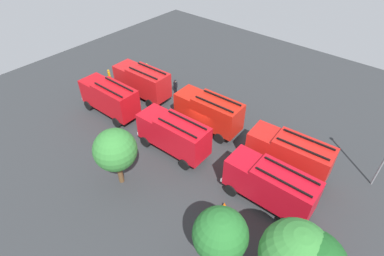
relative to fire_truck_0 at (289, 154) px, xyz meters
name	(u,v)px	position (x,y,z in m)	size (l,w,h in m)	color
ground_plane	(192,139)	(9.13, 2.01, -2.15)	(55.86, 55.86, 0.00)	#2D3033
fire_truck_0	(289,154)	(0.00, 0.00, 0.00)	(7.34, 3.12, 3.88)	red
fire_truck_1	(209,111)	(9.01, -0.43, 0.00)	(7.29, 2.98, 3.88)	red
fire_truck_2	(142,81)	(18.55, -0.16, 0.00)	(7.28, 2.96, 3.88)	red
fire_truck_3	(270,184)	(-0.44, 4.04, 0.00)	(7.24, 2.86, 3.88)	red
fire_truck_4	(174,134)	(9.30, 4.43, 0.00)	(7.28, 2.95, 3.88)	red
fire_truck_5	(110,97)	(18.68, 4.42, 0.00)	(7.24, 2.86, 3.88)	red
firefighter_0	(147,69)	(21.92, -3.91, -1.20)	(0.36, 0.47, 1.70)	black
firefighter_1	(109,75)	(24.41, 0.28, -1.23)	(0.48, 0.38, 1.66)	black
firefighter_2	(175,86)	(16.10, -3.16, -1.13)	(0.45, 0.31, 1.81)	black
firefighter_3	(280,249)	(-3.41, 7.68, -1.13)	(0.46, 0.33, 1.81)	black
tree_1	(296,256)	(-4.65, 9.51, 2.13)	(4.11, 4.11, 6.36)	brown
tree_2	(220,235)	(-0.52, 10.78, 1.46)	(3.47, 3.47, 5.37)	brown
tree_3	(115,150)	(10.20, 10.16, 1.51)	(3.52, 3.52, 5.45)	brown
traffic_cone_0	(224,205)	(1.83, 6.68, -1.86)	(0.41, 0.41, 0.59)	#F2600C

